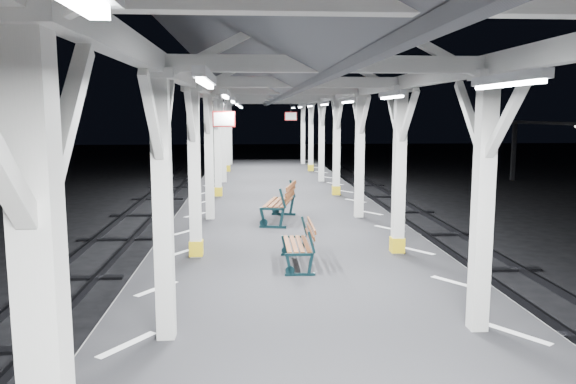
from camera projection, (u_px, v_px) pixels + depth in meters
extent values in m
plane|color=black|center=(308.00, 344.00, 9.30)|extent=(120.00, 120.00, 0.00)
cube|color=black|center=(308.00, 315.00, 9.23)|extent=(6.00, 50.00, 1.00)
cube|color=silver|center=(157.00, 289.00, 9.00)|extent=(1.00, 48.00, 0.01)
cube|color=silver|center=(455.00, 282.00, 9.33)|extent=(1.00, 48.00, 0.01)
cube|color=#2D2D33|center=(32.00, 347.00, 8.99)|extent=(0.08, 60.00, 0.16)
cube|color=#2D2D33|center=(567.00, 332.00, 9.59)|extent=(0.08, 60.00, 0.16)
cube|color=silver|center=(45.00, 349.00, 2.88)|extent=(0.22, 0.22, 3.20)
cube|color=silver|center=(23.00, 15.00, 2.64)|extent=(0.40, 0.40, 0.12)
cube|color=silver|center=(67.00, 122.00, 3.26)|extent=(0.10, 0.99, 0.99)
cube|color=silver|center=(163.00, 212.00, 6.83)|extent=(0.22, 0.22, 3.20)
cube|color=silver|center=(159.00, 74.00, 6.60)|extent=(0.40, 0.40, 0.12)
cube|color=silver|center=(167.00, 117.00, 7.21)|extent=(0.10, 0.99, 0.99)
cube|color=silver|center=(152.00, 118.00, 6.12)|extent=(0.10, 0.99, 0.99)
cube|color=silver|center=(195.00, 176.00, 10.78)|extent=(0.22, 0.22, 3.20)
cube|color=silver|center=(193.00, 88.00, 10.55)|extent=(0.40, 0.40, 0.12)
cube|color=gold|center=(196.00, 248.00, 10.98)|extent=(0.26, 0.26, 0.30)
cube|color=silver|center=(196.00, 115.00, 11.16)|extent=(0.10, 0.99, 0.99)
cube|color=silver|center=(190.00, 116.00, 10.08)|extent=(0.10, 0.99, 0.99)
cube|color=silver|center=(209.00, 159.00, 14.73)|extent=(0.22, 0.22, 3.20)
cube|color=silver|center=(208.00, 95.00, 14.50)|extent=(0.40, 0.40, 0.12)
cube|color=silver|center=(210.00, 115.00, 15.11)|extent=(0.10, 0.99, 0.99)
cube|color=silver|center=(207.00, 115.00, 14.03)|extent=(0.10, 0.99, 0.99)
cube|color=silver|center=(218.00, 149.00, 18.68)|extent=(0.22, 0.22, 3.20)
cube|color=silver|center=(217.00, 99.00, 18.45)|extent=(0.40, 0.40, 0.12)
cube|color=gold|center=(218.00, 191.00, 18.88)|extent=(0.26, 0.26, 0.30)
cube|color=silver|center=(218.00, 114.00, 19.06)|extent=(0.10, 0.99, 0.99)
cube|color=silver|center=(216.00, 114.00, 17.98)|extent=(0.10, 0.99, 0.99)
cube|color=silver|center=(223.00, 143.00, 22.63)|extent=(0.22, 0.22, 3.20)
cube|color=silver|center=(223.00, 101.00, 22.40)|extent=(0.40, 0.40, 0.12)
cube|color=silver|center=(223.00, 114.00, 23.02)|extent=(0.10, 0.99, 0.99)
cube|color=silver|center=(222.00, 114.00, 21.93)|extent=(0.10, 0.99, 0.99)
cube|color=silver|center=(227.00, 138.00, 26.58)|extent=(0.22, 0.22, 3.20)
cube|color=silver|center=(227.00, 103.00, 26.35)|extent=(0.40, 0.40, 0.12)
cube|color=gold|center=(228.00, 168.00, 26.78)|extent=(0.26, 0.26, 0.30)
cube|color=silver|center=(227.00, 114.00, 26.97)|extent=(0.10, 0.99, 0.99)
cube|color=silver|center=(226.00, 114.00, 25.88)|extent=(0.10, 0.99, 0.99)
cube|color=silver|center=(230.00, 135.00, 30.54)|extent=(0.22, 0.22, 3.20)
cube|color=silver|center=(229.00, 104.00, 30.30)|extent=(0.40, 0.40, 0.12)
cube|color=silver|center=(230.00, 114.00, 30.92)|extent=(0.10, 0.99, 0.99)
cube|color=silver|center=(229.00, 114.00, 29.83)|extent=(0.10, 0.99, 0.99)
cube|color=silver|center=(483.00, 209.00, 7.10)|extent=(0.22, 0.22, 3.20)
cube|color=silver|center=(489.00, 75.00, 6.87)|extent=(0.40, 0.40, 0.12)
cube|color=silver|center=(470.00, 117.00, 7.48)|extent=(0.10, 0.99, 0.99)
cube|color=silver|center=(507.00, 117.00, 6.39)|extent=(0.10, 0.99, 0.99)
cube|color=silver|center=(399.00, 174.00, 11.05)|extent=(0.22, 0.22, 3.20)
cube|color=silver|center=(401.00, 89.00, 10.82)|extent=(0.40, 0.40, 0.12)
cube|color=gold|center=(397.00, 245.00, 11.25)|extent=(0.26, 0.26, 0.30)
cube|color=silver|center=(394.00, 115.00, 11.43)|extent=(0.10, 0.99, 0.99)
cube|color=silver|center=(409.00, 116.00, 10.35)|extent=(0.10, 0.99, 0.99)
cube|color=silver|center=(360.00, 158.00, 15.00)|extent=(0.22, 0.22, 3.20)
cube|color=silver|center=(361.00, 95.00, 14.77)|extent=(0.40, 0.40, 0.12)
cube|color=silver|center=(356.00, 115.00, 15.38)|extent=(0.10, 0.99, 0.99)
cube|color=silver|center=(365.00, 115.00, 14.30)|extent=(0.10, 0.99, 0.99)
cube|color=silver|center=(337.00, 149.00, 18.95)|extent=(0.22, 0.22, 3.20)
cube|color=silver|center=(337.00, 99.00, 18.72)|extent=(0.40, 0.40, 0.12)
cube|color=gold|center=(336.00, 190.00, 19.15)|extent=(0.26, 0.26, 0.30)
cube|color=silver|center=(335.00, 114.00, 19.34)|extent=(0.10, 0.99, 0.99)
cube|color=silver|center=(340.00, 114.00, 18.25)|extent=(0.10, 0.99, 0.99)
cube|color=silver|center=(322.00, 143.00, 22.90)|extent=(0.22, 0.22, 3.20)
cube|color=silver|center=(322.00, 101.00, 22.67)|extent=(0.40, 0.40, 0.12)
cube|color=silver|center=(320.00, 114.00, 23.29)|extent=(0.10, 0.99, 0.99)
cube|color=silver|center=(324.00, 114.00, 22.20)|extent=(0.10, 0.99, 0.99)
cube|color=silver|center=(311.00, 138.00, 26.86)|extent=(0.22, 0.22, 3.20)
cube|color=silver|center=(311.00, 103.00, 26.62)|extent=(0.40, 0.40, 0.12)
cube|color=gold|center=(311.00, 168.00, 27.05)|extent=(0.26, 0.26, 0.30)
cube|color=silver|center=(310.00, 114.00, 27.24)|extent=(0.10, 0.99, 0.99)
cube|color=silver|center=(312.00, 114.00, 26.15)|extent=(0.10, 0.99, 0.99)
cube|color=silver|center=(303.00, 135.00, 30.81)|extent=(0.22, 0.22, 3.20)
cube|color=silver|center=(303.00, 104.00, 30.58)|extent=(0.40, 0.40, 0.12)
cube|color=silver|center=(302.00, 114.00, 31.19)|extent=(0.10, 0.99, 0.99)
cube|color=silver|center=(304.00, 114.00, 30.10)|extent=(0.10, 0.99, 0.99)
cube|color=silver|center=(179.00, 75.00, 8.55)|extent=(0.18, 48.00, 0.24)
cube|color=silver|center=(436.00, 76.00, 8.83)|extent=(0.18, 48.00, 0.24)
cube|color=silver|center=(327.00, 64.00, 6.71)|extent=(4.20, 0.14, 0.20)
cube|color=silver|center=(298.00, 82.00, 10.67)|extent=(4.20, 0.14, 0.20)
cube|color=silver|center=(285.00, 90.00, 14.62)|extent=(4.20, 0.14, 0.20)
cube|color=silver|center=(277.00, 95.00, 18.57)|extent=(4.20, 0.14, 0.20)
cube|color=silver|center=(272.00, 98.00, 22.52)|extent=(4.20, 0.14, 0.20)
cube|color=silver|center=(269.00, 100.00, 26.47)|extent=(4.20, 0.14, 0.20)
cube|color=silver|center=(266.00, 102.00, 30.42)|extent=(4.20, 0.14, 0.20)
cube|color=silver|center=(310.00, 14.00, 8.56)|extent=(0.16, 48.00, 0.20)
cube|color=#4C4E54|center=(225.00, 39.00, 8.53)|extent=(2.80, 49.00, 1.45)
cube|color=#4C4E54|center=(393.00, 40.00, 8.70)|extent=(2.80, 49.00, 1.45)
cube|color=silver|center=(206.00, 77.00, 4.69)|extent=(0.10, 1.35, 0.08)
cube|color=white|center=(206.00, 83.00, 4.70)|extent=(0.05, 1.25, 0.05)
cube|color=silver|center=(226.00, 93.00, 8.64)|extent=(0.10, 1.35, 0.08)
cube|color=white|center=(226.00, 97.00, 8.65)|extent=(0.05, 1.25, 0.05)
cube|color=silver|center=(233.00, 99.00, 12.59)|extent=(0.10, 1.35, 0.08)
cube|color=white|center=(233.00, 102.00, 12.60)|extent=(0.05, 1.25, 0.05)
cube|color=silver|center=(237.00, 103.00, 16.54)|extent=(0.10, 1.35, 0.08)
cube|color=white|center=(237.00, 104.00, 16.55)|extent=(0.05, 1.25, 0.05)
cube|color=silver|center=(239.00, 105.00, 20.50)|extent=(0.10, 1.35, 0.08)
cube|color=white|center=(239.00, 106.00, 20.50)|extent=(0.05, 1.25, 0.05)
cube|color=silver|center=(241.00, 106.00, 24.45)|extent=(0.10, 1.35, 0.08)
cube|color=white|center=(241.00, 107.00, 24.45)|extent=(0.05, 1.25, 0.05)
cube|color=silver|center=(242.00, 107.00, 28.40)|extent=(0.10, 1.35, 0.08)
cube|color=white|center=(242.00, 108.00, 28.41)|extent=(0.05, 1.25, 0.05)
cube|color=silver|center=(507.00, 78.00, 4.87)|extent=(0.10, 1.35, 0.08)
cube|color=white|center=(507.00, 84.00, 4.87)|extent=(0.05, 1.25, 0.05)
cube|color=silver|center=(392.00, 94.00, 8.82)|extent=(0.10, 1.35, 0.08)
cube|color=white|center=(391.00, 97.00, 8.82)|extent=(0.05, 1.25, 0.05)
cube|color=silver|center=(348.00, 100.00, 12.77)|extent=(0.10, 1.35, 0.08)
cube|color=white|center=(347.00, 102.00, 12.78)|extent=(0.05, 1.25, 0.05)
cube|color=silver|center=(324.00, 103.00, 16.72)|extent=(0.10, 1.35, 0.08)
cube|color=white|center=(324.00, 104.00, 16.73)|extent=(0.05, 1.25, 0.05)
cube|color=silver|center=(310.00, 105.00, 20.67)|extent=(0.10, 1.35, 0.08)
cube|color=white|center=(310.00, 106.00, 20.68)|extent=(0.05, 1.25, 0.05)
cube|color=silver|center=(300.00, 106.00, 24.62)|extent=(0.10, 1.35, 0.08)
cube|color=white|center=(300.00, 107.00, 24.63)|extent=(0.05, 1.25, 0.05)
cube|color=silver|center=(293.00, 107.00, 28.57)|extent=(0.10, 1.35, 0.08)
cube|color=white|center=(293.00, 108.00, 28.58)|extent=(0.05, 1.25, 0.05)
cylinder|color=black|center=(224.00, 103.00, 12.32)|extent=(0.02, 0.02, 0.36)
cube|color=red|center=(224.00, 119.00, 12.37)|extent=(0.50, 0.03, 0.35)
cube|color=white|center=(224.00, 119.00, 12.37)|extent=(0.44, 0.04, 0.29)
cylinder|color=black|center=(291.00, 107.00, 22.93)|extent=(0.02, 0.02, 0.36)
cube|color=red|center=(291.00, 116.00, 22.98)|extent=(0.50, 0.03, 0.35)
cube|color=white|center=(291.00, 116.00, 22.98)|extent=(0.44, 0.05, 0.29)
cube|color=black|center=(514.00, 151.00, 31.75)|extent=(0.20, 0.20, 3.30)
sphere|color=silver|center=(515.00, 123.00, 31.53)|extent=(0.20, 0.20, 0.20)
cube|color=black|center=(300.00, 275.00, 9.71)|extent=(0.53, 0.06, 0.05)
cube|color=black|center=(289.00, 265.00, 9.67)|extent=(0.14, 0.05, 0.41)
cube|color=black|center=(310.00, 264.00, 9.69)|extent=(0.12, 0.05, 0.41)
cube|color=black|center=(311.00, 242.00, 9.64)|extent=(0.14, 0.05, 0.39)
cube|color=black|center=(294.00, 254.00, 11.11)|extent=(0.53, 0.06, 0.05)
cube|color=black|center=(285.00, 246.00, 11.07)|extent=(0.14, 0.05, 0.41)
cube|color=black|center=(303.00, 245.00, 11.09)|extent=(0.12, 0.05, 0.41)
cube|color=black|center=(304.00, 226.00, 11.04)|extent=(0.14, 0.05, 0.39)
cube|color=#5E2F16|center=(288.00, 244.00, 10.34)|extent=(0.09, 1.35, 0.03)
cube|color=#5E2F16|center=(294.00, 244.00, 10.35)|extent=(0.09, 1.35, 0.03)
cube|color=#5E2F16|center=(300.00, 244.00, 10.36)|extent=(0.09, 1.35, 0.03)
cube|color=#5E2F16|center=(306.00, 244.00, 10.36)|extent=(0.09, 1.35, 0.03)
cube|color=#5E2F16|center=(310.00, 237.00, 10.35)|extent=(0.06, 1.35, 0.08)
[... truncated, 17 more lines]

